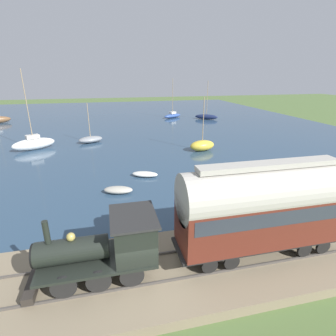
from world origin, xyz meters
TOP-DOWN VIEW (x-y plane):
  - ground_plane at (0.00, 0.00)m, footprint 200.00×200.00m
  - harbor_water at (43.67, 0.00)m, footprint 80.00×80.00m
  - rail_embankment at (0.46, 0.00)m, footprint 5.81×56.00m
  - steam_locomotive at (0.46, 1.20)m, footprint 2.46×5.51m
  - passenger_coach at (0.46, -6.06)m, footprint 2.40×8.58m
  - sailboat_yellow at (20.50, -10.42)m, footprint 2.22×3.46m
  - sailboat_navy at (42.90, -19.58)m, footprint 3.57×4.69m
  - sailboat_white at (25.85, 10.17)m, footprint 3.82×5.27m
  - sailboat_blue at (46.50, -13.13)m, footprint 3.72×4.79m
  - sailboat_gray at (27.88, 3.35)m, footprint 2.79×3.72m
  - rowboat_near_shore at (10.32, 0.47)m, footprint 1.63×2.53m
  - rowboat_mid_harbor at (13.42, -2.16)m, footprint 1.83×2.62m

SIDE VIEW (x-z plane):
  - ground_plane at x=0.00m, z-range 0.00..0.00m
  - harbor_water at x=43.67m, z-range 0.00..0.01m
  - rowboat_mid_harbor at x=13.42m, z-range 0.01..0.47m
  - rail_embankment at x=0.46m, z-range -0.06..0.57m
  - rowboat_near_shore at x=10.32m, z-range 0.01..0.55m
  - sailboat_gray at x=27.88m, z-range -2.22..3.17m
  - sailboat_blue at x=46.50m, z-range -3.55..4.62m
  - sailboat_navy at x=42.90m, z-range -3.29..4.42m
  - sailboat_yellow at x=20.50m, z-range -2.59..3.96m
  - sailboat_white at x=25.85m, z-range -4.03..5.64m
  - steam_locomotive at x=0.46m, z-range 0.71..3.75m
  - passenger_coach at x=0.46m, z-range 0.86..5.60m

